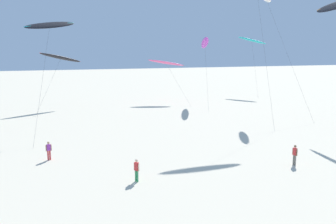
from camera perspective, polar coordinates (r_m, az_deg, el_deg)
name	(u,v)px	position (r m, az deg, el deg)	size (l,w,h in m)	color
flying_kite_0	(267,0)	(56.41, 14.95, 16.39)	(3.71, 12.49, 17.04)	white
flying_kite_1	(50,25)	(45.75, -17.77, 12.62)	(5.87, 10.18, 12.86)	black
flying_kite_2	(336,6)	(48.42, 24.41, 14.70)	(4.83, 13.59, 15.23)	black
flying_kite_3	(252,40)	(78.19, 12.77, 10.73)	(4.03, 10.37, 11.93)	#19B2B7
flying_kite_5	(166,63)	(65.52, -0.34, 7.61)	(6.33, 8.56, 7.64)	#EA5193
flying_kite_6	(205,43)	(62.65, 5.69, 10.55)	(3.85, 11.16, 11.53)	purple
flying_kite_7	(61,58)	(61.69, -16.19, 8.05)	(7.30, 9.85, 9.01)	black
person_foreground_walker	(295,154)	(32.49, 18.95, -6.16)	(0.26, 0.50, 1.72)	slate
person_near_left	(49,150)	(33.73, -17.90, -5.58)	(0.50, 0.26, 1.64)	red
person_mid_field	(137,169)	(27.25, -4.87, -8.80)	(0.33, 0.44, 1.70)	#338E56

